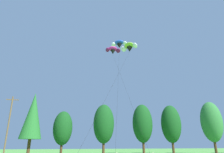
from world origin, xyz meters
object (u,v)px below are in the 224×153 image
Objects in this scene: parafoil_kite_high_lime_white at (129,47)px; parafoil_kite_mid_blue_white at (119,44)px; parafoil_kite_far_magenta at (113,50)px; utility_pole at (8,125)px.

parafoil_kite_mid_blue_white reaches higher than parafoil_kite_high_lime_white.
parafoil_kite_high_lime_white is at bearing -0.86° from parafoil_kite_far_magenta.
parafoil_kite_mid_blue_white is 9.59m from parafoil_kite_far_magenta.
parafoil_kite_high_lime_white is at bearing -91.10° from parafoil_kite_mid_blue_white.
parafoil_kite_far_magenta is at bearing -26.37° from utility_pole.
parafoil_kite_high_lime_white is at bearing -22.91° from utility_pole.
parafoil_kite_high_lime_white is 8.52m from parafoil_kite_mid_blue_white.
utility_pole is 23.10m from parafoil_kite_far_magenta.
parafoil_kite_far_magenta reaches higher than utility_pole.
utility_pole is 0.58× the size of parafoil_kite_high_lime_white.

